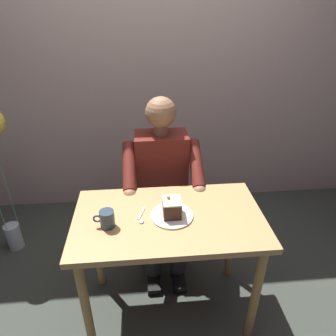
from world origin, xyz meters
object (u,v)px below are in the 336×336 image
(dining_table, at_px, (169,231))
(dessert_spoon, at_px, (141,218))
(seated_person, at_px, (162,185))
(chair, at_px, (161,192))
(cake_slice, at_px, (172,207))
(coffee_cup, at_px, (107,219))

(dining_table, relative_size, dessert_spoon, 7.39)
(seated_person, height_order, dessert_spoon, seated_person)
(dining_table, relative_size, chair, 1.18)
(dining_table, distance_m, cake_slice, 0.17)
(cake_slice, bearing_deg, dining_table, 1.67)
(chair, xyz_separation_m, coffee_cup, (0.33, 0.71, 0.32))
(chair, bearing_deg, coffee_cup, 65.13)
(dining_table, relative_size, cake_slice, 8.93)
(coffee_cup, bearing_deg, dessert_spoon, -164.31)
(dining_table, bearing_deg, seated_person, -90.00)
(chair, bearing_deg, dining_table, 90.00)
(chair, xyz_separation_m, cake_slice, (-0.02, 0.66, 0.33))
(dining_table, height_order, coffee_cup, coffee_cup)
(cake_slice, height_order, coffee_cup, cake_slice)
(dessert_spoon, bearing_deg, coffee_cup, 15.69)
(dining_table, relative_size, seated_person, 0.83)
(seated_person, height_order, cake_slice, seated_person)
(dining_table, bearing_deg, cake_slice, -178.33)
(cake_slice, xyz_separation_m, dessert_spoon, (0.17, 0.00, -0.06))
(coffee_cup, bearing_deg, cake_slice, -171.13)
(chair, height_order, dessert_spoon, chair)
(seated_person, distance_m, coffee_cup, 0.65)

